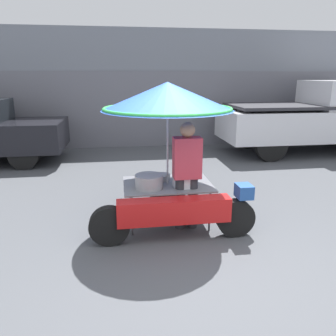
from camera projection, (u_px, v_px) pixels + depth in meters
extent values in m
plane|color=#4C4F54|center=(206.00, 263.00, 3.85)|extent=(36.00, 36.00, 0.00)
cube|color=gray|center=(147.00, 88.00, 10.77)|extent=(28.00, 2.00, 3.46)
cube|color=slate|center=(150.00, 110.00, 9.96)|extent=(23.80, 0.06, 2.25)
cylinder|color=black|center=(235.00, 218.00, 4.44)|extent=(0.52, 0.14, 0.52)
cylinder|color=black|center=(109.00, 226.00, 4.21)|extent=(0.52, 0.14, 0.52)
cube|color=red|center=(174.00, 211.00, 4.28)|extent=(1.49, 0.24, 0.32)
cube|color=#234C93|center=(244.00, 191.00, 4.35)|extent=(0.20, 0.24, 0.18)
cylinder|color=black|center=(165.00, 200.00, 5.16)|extent=(0.47, 0.14, 0.47)
cylinder|color=#515156|center=(210.00, 211.00, 4.60)|extent=(0.03, 0.03, 0.58)
cylinder|color=#515156|center=(197.00, 193.00, 5.32)|extent=(0.03, 0.03, 0.58)
cylinder|color=#515156|center=(132.00, 216.00, 4.45)|extent=(0.03, 0.03, 0.58)
cylinder|color=#515156|center=(130.00, 196.00, 5.17)|extent=(0.03, 0.03, 0.58)
cube|color=gray|center=(168.00, 184.00, 4.80)|extent=(1.28, 0.90, 0.02)
cylinder|color=#B2B2B7|center=(167.00, 148.00, 4.66)|extent=(0.03, 0.03, 1.07)
cone|color=blue|center=(167.00, 96.00, 4.46)|extent=(1.83, 1.83, 0.38)
torus|color=green|center=(167.00, 109.00, 4.51)|extent=(1.79, 1.79, 0.05)
cylinder|color=#939399|center=(149.00, 181.00, 4.59)|extent=(0.39, 0.39, 0.19)
cylinder|color=silver|center=(184.00, 178.00, 4.67)|extent=(0.35, 0.35, 0.24)
cylinder|color=#939399|center=(162.00, 177.00, 4.95)|extent=(0.26, 0.26, 0.09)
cylinder|color=#2D2D33|center=(180.00, 203.00, 4.65)|extent=(0.14, 0.14, 0.76)
cylinder|color=#2D2D33|center=(193.00, 202.00, 4.67)|extent=(0.14, 0.14, 0.76)
cube|color=#C13847|center=(187.00, 158.00, 4.48)|extent=(0.38, 0.22, 0.57)
sphere|color=#A87A5B|center=(188.00, 130.00, 4.37)|extent=(0.20, 0.20, 0.20)
cylinder|color=black|center=(23.00, 155.00, 7.62)|extent=(0.67, 0.20, 0.67)
cylinder|color=black|center=(38.00, 143.00, 9.05)|extent=(0.67, 0.20, 0.67)
cylinder|color=black|center=(271.00, 145.00, 8.34)|extent=(0.83, 0.24, 0.83)
cylinder|color=black|center=(248.00, 135.00, 9.83)|extent=(0.83, 0.24, 0.83)
cube|color=silver|center=(310.00, 124.00, 9.18)|extent=(4.98, 1.85, 0.81)
cube|color=#2D2D33|center=(278.00, 106.00, 8.91)|extent=(2.59, 1.77, 0.08)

